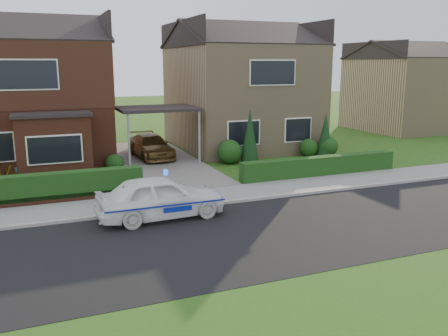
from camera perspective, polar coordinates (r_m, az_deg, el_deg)
ground at (r=13.97m, az=3.39°, el=-7.92°), size 120.00×120.00×0.00m
road at (r=13.97m, az=3.39°, el=-7.92°), size 60.00×6.00×0.02m
kerb at (r=16.61m, az=-1.11°, el=-4.33°), size 60.00×0.16×0.12m
sidewalk at (r=17.56m, az=-2.33°, el=-3.44°), size 60.00×2.00×0.10m
grass_verge at (r=10.10m, az=16.13°, el=-16.85°), size 60.00×4.00×0.01m
driveway at (r=23.99m, az=-7.88°, el=0.81°), size 3.80×12.00×0.12m
house_left at (r=25.74m, az=-22.54°, el=9.20°), size 7.50×9.53×7.25m
house_right at (r=28.26m, az=2.00°, el=10.04°), size 7.50×8.06×7.25m
carport_link at (r=23.56m, az=-8.04°, el=6.99°), size 3.80×3.00×2.77m
dwarf_wall at (r=17.75m, az=-21.68°, el=-3.73°), size 7.70×0.25×0.36m
hedge_left at (r=17.94m, az=-21.64°, el=-4.15°), size 7.50×0.55×0.90m
hedge_right at (r=21.20m, az=11.43°, el=-1.04°), size 7.50×0.55×0.80m
shrub_left_mid at (r=21.60m, az=-17.15°, el=0.70°), size 1.32×1.32×1.32m
shrub_left_near at (r=22.11m, az=-13.05°, el=0.56°), size 0.84×0.84×0.84m
shrub_right_near at (r=23.38m, az=0.68°, el=1.97°), size 1.20×1.20×1.20m
shrub_right_mid at (r=25.58m, az=10.15°, el=2.42°), size 0.96×0.96×0.96m
shrub_right_far at (r=25.87m, az=12.39°, el=2.57°), size 1.08×1.08×1.08m
conifer_a at (r=23.48m, az=3.13°, el=3.73°), size 0.90×0.90×2.60m
conifer_b at (r=25.67m, az=12.08°, el=3.77°), size 0.90×0.90×2.20m
neighbour_right at (r=37.90m, az=20.92°, el=8.25°), size 6.50×7.00×5.20m
police_car at (r=15.24m, az=-7.65°, el=-3.53°), size 3.73×4.13×1.55m
driveway_car at (r=24.66m, az=-8.78°, el=2.61°), size 1.88×4.10×1.16m
potted_plant_a at (r=21.31m, az=-23.35°, el=-0.75°), size 0.44×0.35×0.73m
potted_plant_b at (r=20.85m, az=-24.67°, el=-0.96°), size 0.61×0.60×0.86m
potted_plant_c at (r=18.65m, az=-11.58°, el=-1.78°), size 0.50×0.50×0.70m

